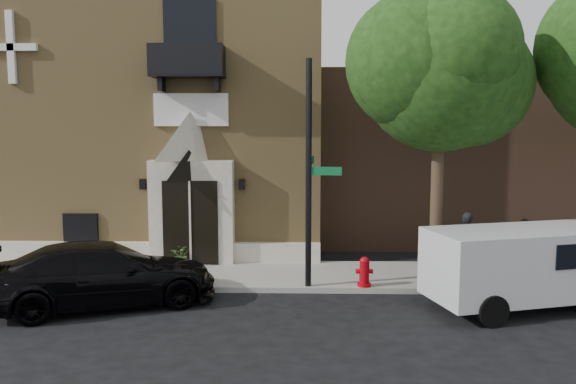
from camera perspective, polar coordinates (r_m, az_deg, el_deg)
name	(u,v)px	position (r m, az deg, el deg)	size (l,w,h in m)	color
ground	(211,293)	(15.26, -7.87, -10.10)	(120.00, 120.00, 0.00)	black
sidewalk	(253,275)	(16.55, -3.57, -8.45)	(42.00, 3.00, 0.15)	gray
church	(166,120)	(23.01, -12.26, 7.13)	(12.20, 11.01, 9.30)	#AA8950
neighbour_building	(534,155)	(25.33, 23.69, 3.42)	(18.00, 8.00, 6.40)	brown
street_tree_left	(443,69)	(15.27, 15.43, 11.99)	(4.97, 4.38, 7.77)	#38281C
black_sedan	(104,274)	(14.60, -18.20, -7.95)	(2.20, 5.41, 1.57)	black
cargo_van	(534,264)	(14.86, 23.68, -6.71)	(5.12, 3.12, 1.96)	silver
street_sign	(309,174)	(14.69, 2.19, 1.86)	(0.94, 1.03, 5.98)	black
fire_hydrant	(364,272)	(15.21, 7.76, -8.03)	(0.46, 0.37, 0.80)	#A8030D
dumpster	(516,259)	(16.38, 22.11, -6.33)	(2.38, 1.86, 1.37)	#0F3A19
planter	(182,255)	(17.53, -10.75, -6.32)	(0.60, 0.52, 0.67)	#537236
pedestrian_near	(465,242)	(17.34, 17.57, -4.84)	(0.63, 0.42, 1.74)	black
pedestrian_far	(525,246)	(17.76, 22.92, -5.05)	(0.77, 0.60, 1.58)	#2E201E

